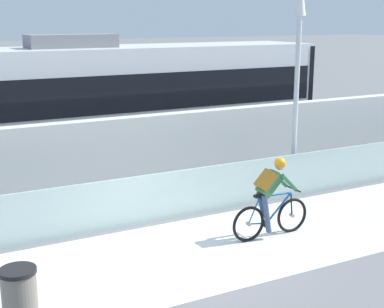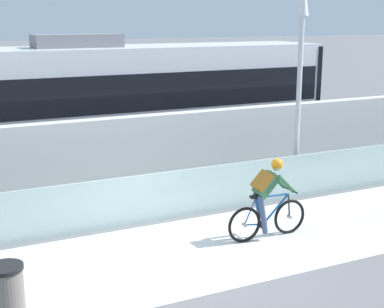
{
  "view_description": "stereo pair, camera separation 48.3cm",
  "coord_description": "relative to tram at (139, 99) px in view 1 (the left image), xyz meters",
  "views": [
    {
      "loc": [
        -4.37,
        -8.46,
        4.27
      ],
      "look_at": [
        1.3,
        2.35,
        1.25
      ],
      "focal_mm": 51.92,
      "sensor_mm": 36.0,
      "label": 1
    },
    {
      "loc": [
        -3.94,
        -8.67,
        4.27
      ],
      "look_at": [
        1.3,
        2.35,
        1.25
      ],
      "focal_mm": 51.92,
      "sensor_mm": 36.0,
      "label": 2
    }
  ],
  "objects": [
    {
      "name": "glass_parapet",
      "position": [
        -1.87,
        -5.0,
        -1.36
      ],
      "size": [
        32.0,
        0.05,
        1.06
      ],
      "primitive_type": "cube",
      "color": "#ADC6C1",
      "rests_on": "ground"
    },
    {
      "name": "ground_plane",
      "position": [
        -1.87,
        -6.85,
        -1.89
      ],
      "size": [
        200.0,
        200.0,
        0.0
      ],
      "primitive_type": "plane",
      "color": "slate"
    },
    {
      "name": "concrete_barrier_wall",
      "position": [
        -1.87,
        -3.2,
        -0.9
      ],
      "size": [
        32.0,
        0.36,
        1.98
      ],
      "primitive_type": "cube",
      "color": "silver",
      "rests_on": "ground"
    },
    {
      "name": "trash_bin",
      "position": [
        -5.13,
        -8.1,
        -1.41
      ],
      "size": [
        0.51,
        0.51,
        0.96
      ],
      "color": "slate",
      "rests_on": "ground"
    },
    {
      "name": "tram_rail_near",
      "position": [
        -1.87,
        -0.72,
        -1.89
      ],
      "size": [
        32.0,
        0.08,
        0.01
      ],
      "primitive_type": "cube",
      "color": "#595654",
      "rests_on": "ground"
    },
    {
      "name": "tram_rail_far",
      "position": [
        -1.87,
        0.72,
        -1.89
      ],
      "size": [
        32.0,
        0.08,
        0.01
      ],
      "primitive_type": "cube",
      "color": "#595654",
      "rests_on": "ground"
    },
    {
      "name": "cyclist_on_bike",
      "position": [
        -0.04,
        -6.85,
        -1.09
      ],
      "size": [
        1.77,
        0.58,
        1.61
      ],
      "color": "black",
      "rests_on": "ground"
    },
    {
      "name": "lamp_post_antenna",
      "position": [
        2.16,
        -4.7,
        1.4
      ],
      "size": [
        0.28,
        0.28,
        5.2
      ],
      "color": "gray",
      "rests_on": "ground"
    },
    {
      "name": "bike_path_deck",
      "position": [
        -1.87,
        -6.85,
        -1.89
      ],
      "size": [
        32.0,
        3.2,
        0.01
      ],
      "primitive_type": "cube",
      "color": "silver",
      "rests_on": "ground"
    },
    {
      "name": "tram",
      "position": [
        0.0,
        0.0,
        0.0
      ],
      "size": [
        11.06,
        2.54,
        3.81
      ],
      "color": "silver",
      "rests_on": "ground"
    }
  ]
}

